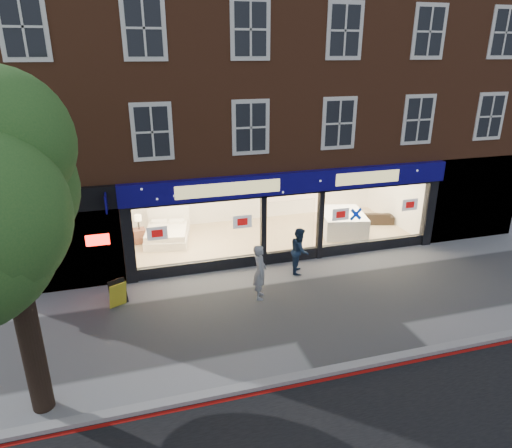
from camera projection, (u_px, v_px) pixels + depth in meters
name	position (u px, v px, depth m)	size (l,w,h in m)	color
ground	(327.00, 303.00, 13.56)	(120.00, 120.00, 0.00)	gray
kerb_line	(382.00, 368.00, 10.78)	(60.00, 0.10, 0.01)	#8C0A07
kerb_stone	(378.00, 361.00, 10.94)	(60.00, 0.25, 0.12)	gray
showroom_floor	(272.00, 237.00, 18.25)	(11.00, 4.50, 0.10)	tan
building	(260.00, 61.00, 17.40)	(19.00, 8.26, 10.30)	brown
display_bed	(167.00, 233.00, 17.64)	(1.97, 2.25, 1.11)	white
bedside_table	(140.00, 236.00, 17.51)	(0.45, 0.45, 0.55)	brown
mattress_stack	(342.00, 222.00, 18.47)	(2.08, 2.42, 0.83)	silver
sofa	(373.00, 217.00, 19.52)	(1.71, 0.67, 0.50)	black
a_board	(118.00, 294.00, 13.30)	(0.52, 0.33, 0.79)	gold
pedestrian_grey	(260.00, 272.00, 13.59)	(0.63, 0.41, 1.72)	#94969B
pedestrian_blue	(300.00, 250.00, 15.21)	(0.77, 0.60, 1.58)	#192B47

